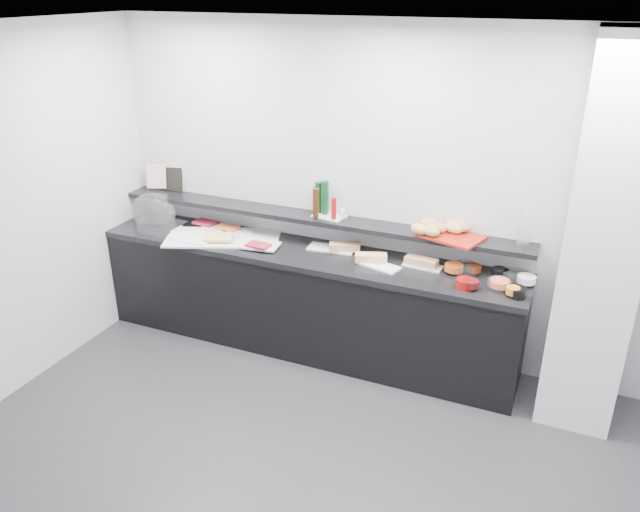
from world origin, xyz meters
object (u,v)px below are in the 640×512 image
at_px(sandwich_plate_mid, 379,266).
at_px(framed_print, 173,177).
at_px(condiment_tray, 329,216).
at_px(cloche_base, 163,225).
at_px(carafe, 525,228).
at_px(bread_tray, 451,236).

bearing_deg(sandwich_plate_mid, framed_print, -173.42).
relative_size(framed_print, condiment_tray, 0.99).
height_order(cloche_base, condiment_tray, condiment_tray).
height_order(framed_print, condiment_tray, framed_print).
height_order(framed_print, carafe, carafe).
bearing_deg(sandwich_plate_mid, carafe, 27.83).
bearing_deg(cloche_base, framed_print, 104.28).
relative_size(cloche_base, carafe, 1.28).
xyz_separation_m(framed_print, condiment_tray, (1.60, -0.09, -0.12)).
relative_size(condiment_tray, bread_tray, 0.58).
distance_m(cloche_base, framed_print, 0.47).
xyz_separation_m(sandwich_plate_mid, framed_print, (-2.12, 0.33, 0.37)).
height_order(sandwich_plate_mid, framed_print, framed_print).
bearing_deg(cloche_base, bread_tray, 6.63).
relative_size(framed_print, bread_tray, 0.58).
height_order(cloche_base, sandwich_plate_mid, cloche_base).
bearing_deg(sandwich_plate_mid, cloche_base, -165.64).
distance_m(framed_print, bread_tray, 2.63).
distance_m(cloche_base, sandwich_plate_mid, 2.06).
bearing_deg(cloche_base, condiment_tray, 10.81).
relative_size(sandwich_plate_mid, condiment_tray, 1.27).
distance_m(sandwich_plate_mid, condiment_tray, 0.63).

